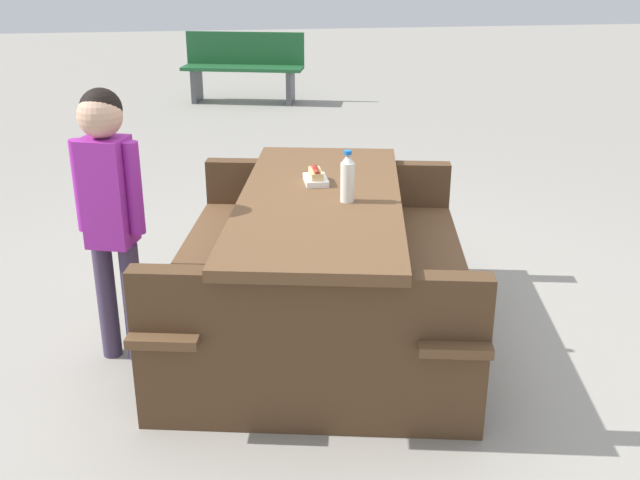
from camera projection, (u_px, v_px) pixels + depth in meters
The scene contains 6 objects.
ground_plane at pixel (320, 336), 3.81m from camera, with size 30.00×30.00×0.00m, color gray.
picnic_table at pixel (320, 255), 3.65m from camera, with size 2.05×1.74×0.75m.
soda_bottle at pixel (347, 178), 3.42m from camera, with size 0.06×0.06×0.24m.
hotdog_tray at pixel (316, 177), 3.71m from camera, with size 0.18×0.11×0.08m.
child_in_coat at pixel (109, 193), 3.33m from camera, with size 0.23×0.31×1.29m.
park_bench_near at pixel (244, 66), 9.39m from camera, with size 0.78×1.55×0.85m.
Camera 1 is at (-3.33, 0.50, 1.85)m, focal length 42.08 mm.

